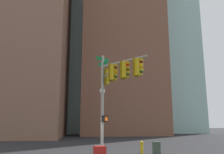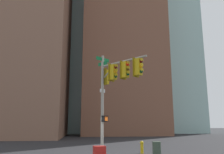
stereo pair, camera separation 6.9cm
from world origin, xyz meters
name	(u,v)px [view 2 (the right image)]	position (x,y,z in m)	size (l,w,h in m)	color
signal_pole_assembly	(115,81)	(0.50, 0.91, 4.83)	(3.38, 2.82, 6.71)	#9E998C
fire_hydrant	(142,147)	(-2.16, 3.24, 0.47)	(0.34, 0.26, 0.87)	gold
litter_bin	(157,149)	(-0.52, 3.84, 0.47)	(0.56, 0.56, 0.95)	#384738
building_brick_nearside	(27,15)	(-26.66, -11.90, 21.77)	(20.93, 15.44, 43.53)	#845B47
building_brick_midblock	(119,43)	(-35.41, 6.59, 20.40)	(21.29, 16.09, 40.80)	brown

